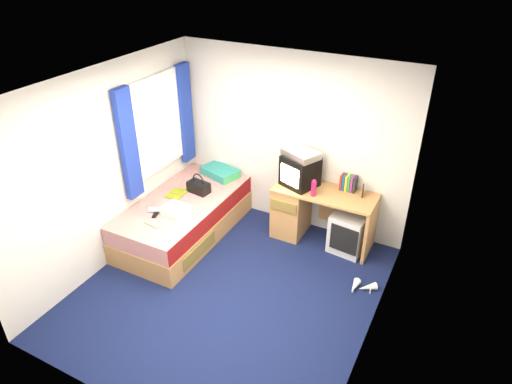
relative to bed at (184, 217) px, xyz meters
The scene contains 20 objects.
ground 1.33m from the bed, 32.46° to the right, with size 3.40×3.40×0.00m, color #0C1438.
room_shell 1.76m from the bed, 32.46° to the right, with size 3.40×3.40×3.40m.
bed is the anchor object (origin of this frame).
pillow 0.89m from the bed, 84.32° to the left, with size 0.52×0.33×0.11m, color #1964A8.
desk 1.61m from the bed, 27.30° to the left, with size 1.30×0.55×0.75m.
storage_cube 2.19m from the bed, 18.49° to the left, with size 0.42×0.42×0.53m, color silver.
crt_tv 1.68m from the bed, 28.77° to the left, with size 0.51×0.50×0.40m.
vcr 1.79m from the bed, 28.88° to the left, with size 0.44×0.31×0.08m, color silver.
book_row 2.22m from the bed, 24.90° to the left, with size 0.20×0.13×0.20m.
picture_frame 2.37m from the bed, 21.52° to the left, with size 0.02×0.12×0.14m, color #311E10.
pink_water_bottle 1.80m from the bed, 19.36° to the left, with size 0.06×0.06×0.20m, color #C11B50.
aerosol_can 1.85m from the bed, 27.99° to the left, with size 0.05×0.05×0.17m, color silver.
handbag 0.46m from the bed, 75.12° to the left, with size 0.32×0.21×0.28m.
towel 0.46m from the bed, 68.55° to the right, with size 0.31×0.26×0.10m, color silver.
magazine 0.34m from the bed, 150.90° to the left, with size 0.21×0.28×0.01m, color #E0F51B.
water_bottle 0.51m from the bed, 106.59° to the right, with size 0.07×0.07×0.20m, color silver.
colour_swatch_fan 0.70m from the bed, 89.10° to the right, with size 0.22×0.06×0.01m, color gold.
remote_control 0.53m from the bed, 101.63° to the right, with size 0.05×0.16×0.02m, color black.
window_assembly 1.25m from the bed, 155.84° to the left, with size 0.11×1.42×1.40m.
white_heels 2.47m from the bed, ahead, with size 0.30×0.27×0.09m.
Camera 1 is at (2.12, -3.41, 3.65)m, focal length 32.00 mm.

